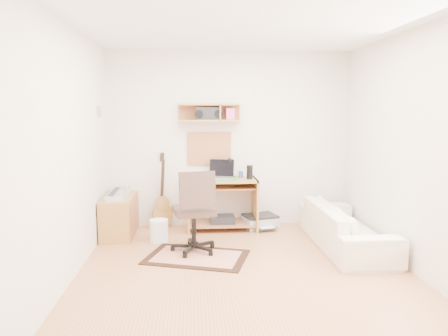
{
  "coord_description": "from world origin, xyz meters",
  "views": [
    {
      "loc": [
        -0.55,
        -4.33,
        1.74
      ],
      "look_at": [
        -0.15,
        1.05,
        1.0
      ],
      "focal_mm": 34.11,
      "sensor_mm": 36.0,
      "label": 1
    }
  ],
  "objects": [
    {
      "name": "back_wall",
      "position": [
        0.0,
        2.0,
        1.3
      ],
      "size": [
        3.6,
        0.01,
        2.6
      ],
      "primitive_type": "cube",
      "color": "silver",
      "rests_on": "ground"
    },
    {
      "name": "desk_lamp",
      "position": [
        0.04,
        1.87,
        0.89
      ],
      "size": [
        0.1,
        0.1,
        0.29
      ],
      "primitive_type": null,
      "color": "black",
      "rests_on": "desk"
    },
    {
      "name": "speaker",
      "position": [
        0.27,
        1.68,
        0.85
      ],
      "size": [
        0.09,
        0.09,
        0.2
      ],
      "primitive_type": "cylinder",
      "color": "black",
      "rests_on": "desk"
    },
    {
      "name": "sofa",
      "position": [
        1.38,
        0.79,
        0.36
      ],
      "size": [
        0.54,
        1.84,
        0.72
      ],
      "primitive_type": "imported",
      "rotation": [
        0.0,
        0.0,
        1.57
      ],
      "color": "beige",
      "rests_on": "floor"
    },
    {
      "name": "cabinet",
      "position": [
        -1.58,
        1.55,
        0.28
      ],
      "size": [
        0.4,
        0.9,
        0.55
      ],
      "primitive_type": "cube",
      "color": "#AD7D3D",
      "rests_on": "floor"
    },
    {
      "name": "wall_photo",
      "position": [
        -1.79,
        1.5,
        1.72
      ],
      "size": [
        0.02,
        0.2,
        0.15
      ],
      "primitive_type": "cube",
      "color": "#4C8CBF",
      "rests_on": "left_wall"
    },
    {
      "name": "rug",
      "position": [
        -0.51,
        0.54,
        0.01
      ],
      "size": [
        1.34,
        1.09,
        0.02
      ],
      "primitive_type": "cube",
      "rotation": [
        0.0,
        0.0,
        -0.31
      ],
      "color": "beige",
      "rests_on": "floor"
    },
    {
      "name": "boombox",
      "position": [
        -0.31,
        1.87,
        1.68
      ],
      "size": [
        0.38,
        0.17,
        0.19
      ],
      "primitive_type": "cube",
      "color": "black",
      "rests_on": "wall_shelf"
    },
    {
      "name": "guitar",
      "position": [
        -1.0,
        1.86,
        0.56
      ],
      "size": [
        0.35,
        0.29,
        1.12
      ],
      "primitive_type": null,
      "rotation": [
        0.0,
        0.0,
        0.4
      ],
      "color": "olive",
      "rests_on": "floor"
    },
    {
      "name": "music_keyboard",
      "position": [
        -1.58,
        1.55,
        0.58
      ],
      "size": [
        0.23,
        0.74,
        0.06
      ],
      "primitive_type": "cube",
      "color": "#B2B5BA",
      "rests_on": "cabinet"
    },
    {
      "name": "task_chair",
      "position": [
        -0.54,
        0.74,
        0.52
      ],
      "size": [
        0.63,
        0.63,
        1.05
      ],
      "primitive_type": null,
      "rotation": [
        0.0,
        0.0,
        0.21
      ],
      "color": "#3A2A22",
      "rests_on": "floor"
    },
    {
      "name": "left_wall",
      "position": [
        -1.8,
        0.0,
        1.3
      ],
      "size": [
        0.01,
        4.0,
        2.6
      ],
      "primitive_type": "cube",
      "color": "silver",
      "rests_on": "ground"
    },
    {
      "name": "laptop",
      "position": [
        -0.16,
        1.71,
        0.89
      ],
      "size": [
        0.44,
        0.44,
        0.27
      ],
      "primitive_type": null,
      "rotation": [
        0.0,
        0.0,
        -0.27
      ],
      "color": "silver",
      "rests_on": "desk"
    },
    {
      "name": "right_wall",
      "position": [
        1.8,
        0.0,
        1.3
      ],
      "size": [
        0.01,
        4.0,
        2.6
      ],
      "primitive_type": "cube",
      "color": "silver",
      "rests_on": "ground"
    },
    {
      "name": "wall_shelf",
      "position": [
        -0.3,
        1.88,
        1.7
      ],
      "size": [
        0.9,
        0.25,
        0.26
      ],
      "primitive_type": "cube",
      "color": "#AD7D3D",
      "rests_on": "back_wall"
    },
    {
      "name": "printer",
      "position": [
        0.44,
        1.77,
        0.08
      ],
      "size": [
        0.57,
        0.5,
        0.18
      ],
      "primitive_type": "cube",
      "rotation": [
        0.0,
        0.0,
        0.28
      ],
      "color": "#A5A8AA",
      "rests_on": "floor"
    },
    {
      "name": "cork_board",
      "position": [
        -0.3,
        1.98,
        1.17
      ],
      "size": [
        0.64,
        0.03,
        0.49
      ],
      "primitive_type": "cube",
      "color": "tan",
      "rests_on": "back_wall"
    },
    {
      "name": "desk",
      "position": [
        -0.13,
        1.73,
        0.38
      ],
      "size": [
        1.0,
        0.55,
        0.75
      ],
      "primitive_type": null,
      "color": "#AD7D3D",
      "rests_on": "floor"
    },
    {
      "name": "waste_basket",
      "position": [
        -1.01,
        1.2,
        0.15
      ],
      "size": [
        0.32,
        0.32,
        0.29
      ],
      "primitive_type": "cylinder",
      "rotation": [
        0.0,
        0.0,
        0.38
      ],
      "color": "white",
      "rests_on": "floor"
    },
    {
      "name": "pencil_cup",
      "position": [
        0.16,
        1.83,
        0.8
      ],
      "size": [
        0.07,
        0.07,
        0.09
      ],
      "primitive_type": "cylinder",
      "color": "#304690",
      "rests_on": "desk"
    },
    {
      "name": "ceiling",
      "position": [
        0.0,
        0.0,
        2.6
      ],
      "size": [
        3.6,
        4.0,
        0.01
      ],
      "primitive_type": "cube",
      "color": "white",
      "rests_on": "ground"
    },
    {
      "name": "floor",
      "position": [
        0.0,
        0.0,
        -0.01
      ],
      "size": [
        3.6,
        4.0,
        0.01
      ],
      "primitive_type": "cube",
      "color": "#BB7B4E",
      "rests_on": "ground"
    }
  ]
}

